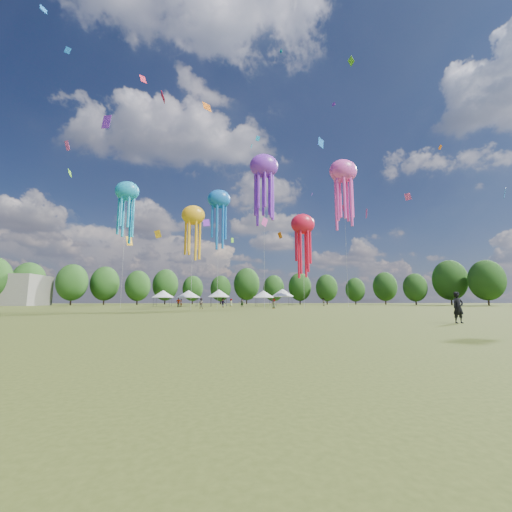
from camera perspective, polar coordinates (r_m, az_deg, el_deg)
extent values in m
plane|color=#384416|center=(19.18, 8.66, -11.65)|extent=(300.00, 300.00, 0.00)
imported|color=black|center=(21.28, 32.50, -7.78)|extent=(0.65, 0.44, 1.74)
imported|color=gray|center=(52.54, -9.84, -8.37)|extent=(0.95, 0.83, 1.67)
imported|color=gray|center=(71.53, -4.49, -8.32)|extent=(0.74, 0.95, 1.73)
imported|color=gray|center=(79.72, 11.95, -8.08)|extent=(1.01, 1.12, 1.91)
imported|color=gray|center=(62.34, -5.95, -8.34)|extent=(1.23, 0.86, 1.74)
imported|color=gray|center=(64.82, -13.74, -8.09)|extent=(1.15, 0.60, 1.87)
imported|color=gray|center=(66.44, -2.52, -8.40)|extent=(1.55, 0.63, 1.62)
imported|color=gray|center=(67.93, -13.30, -8.22)|extent=(0.38, 0.57, 1.55)
imported|color=gray|center=(53.43, 3.21, -8.52)|extent=(0.82, 0.91, 1.56)
cylinder|color=#47474C|center=(74.68, -17.93, -7.87)|extent=(0.08, 0.08, 1.91)
cylinder|color=#47474C|center=(78.09, -17.43, -7.89)|extent=(0.08, 0.08, 1.91)
cylinder|color=#47474C|center=(74.07, -15.27, -7.98)|extent=(0.08, 0.08, 1.91)
cylinder|color=#47474C|center=(77.51, -14.88, -7.99)|extent=(0.08, 0.08, 1.91)
cube|color=silver|center=(76.07, -16.35, -7.18)|extent=(3.87, 3.87, 0.10)
cone|color=silver|center=(76.08, -16.32, -6.52)|extent=(5.04, 5.04, 1.64)
cylinder|color=#47474C|center=(71.04, -13.69, -8.06)|extent=(0.08, 0.08, 1.88)
cylinder|color=#47474C|center=(74.72, -13.33, -8.06)|extent=(0.08, 0.08, 1.88)
cylinder|color=#47474C|center=(70.67, -10.67, -8.15)|extent=(0.08, 0.08, 1.88)
cylinder|color=#47474C|center=(74.38, -10.47, -8.14)|extent=(0.08, 0.08, 1.88)
cube|color=silver|center=(72.68, -12.02, -7.33)|extent=(4.11, 4.11, 0.10)
cone|color=silver|center=(72.69, -12.00, -6.65)|extent=(5.34, 5.34, 1.61)
cylinder|color=#47474C|center=(70.81, -8.11, -8.16)|extent=(0.08, 0.08, 2.00)
cylinder|color=#47474C|center=(74.27, -8.04, -8.15)|extent=(0.08, 0.08, 2.00)
cylinder|color=#47474C|center=(70.80, -5.28, -8.20)|extent=(0.08, 0.08, 2.00)
cylinder|color=#47474C|center=(74.26, -5.34, -8.19)|extent=(0.08, 0.08, 2.00)
cube|color=silver|center=(72.52, -6.68, -7.35)|extent=(3.86, 3.86, 0.10)
cone|color=silver|center=(72.53, -6.67, -6.63)|extent=(5.02, 5.02, 1.72)
cylinder|color=#47474C|center=(71.89, 0.18, -8.27)|extent=(0.08, 0.08, 1.91)
cylinder|color=#47474C|center=(75.28, -0.12, -8.26)|extent=(0.08, 0.08, 1.91)
cylinder|color=#47474C|center=(72.36, 2.89, -8.26)|extent=(0.08, 0.08, 1.91)
cylinder|color=#47474C|center=(75.73, 2.47, -8.25)|extent=(0.08, 0.08, 1.91)
cube|color=silver|center=(73.80, 1.35, -7.48)|extent=(3.80, 3.80, 0.10)
cone|color=silver|center=(73.81, 1.35, -6.81)|extent=(4.95, 4.95, 1.63)
cylinder|color=#47474C|center=(76.35, 3.62, -8.13)|extent=(0.08, 0.08, 2.20)
cylinder|color=#47474C|center=(80.18, 3.13, -8.13)|extent=(0.08, 0.08, 2.20)
cylinder|color=#47474C|center=(77.12, 6.49, -8.09)|extent=(0.08, 0.08, 2.20)
cylinder|color=#47474C|center=(80.91, 5.87, -8.10)|extent=(0.08, 0.08, 2.20)
cube|color=silver|center=(78.62, 4.77, -7.28)|extent=(4.28, 4.28, 0.10)
cone|color=silver|center=(78.64, 4.76, -6.55)|extent=(5.57, 5.57, 1.89)
ellipsoid|color=blue|center=(52.92, -6.66, 10.08)|extent=(3.72, 2.60, 3.16)
cylinder|color=beige|center=(50.88, -6.82, 0.59)|extent=(0.03, 0.03, 17.65)
ellipsoid|color=purple|center=(63.32, 1.44, 15.82)|extent=(5.49, 3.84, 4.66)
cylinder|color=beige|center=(59.17, 1.48, 3.84)|extent=(0.03, 0.03, 26.85)
ellipsoid|color=red|center=(53.61, 8.37, 5.70)|extent=(4.00, 2.80, 3.40)
cylinder|color=beige|center=(52.41, 8.52, -1.70)|extent=(0.03, 0.03, 13.89)
ellipsoid|color=#1797C9|center=(66.68, -22.10, 10.72)|extent=(4.48, 3.14, 3.81)
cylinder|color=beige|center=(64.11, -22.62, 1.35)|extent=(0.03, 0.03, 22.02)
ellipsoid|color=yellow|center=(44.66, -11.18, 7.19)|extent=(3.18, 2.22, 2.70)
cylinder|color=beige|center=(43.44, -11.41, -1.02)|extent=(0.03, 0.03, 12.86)
ellipsoid|color=#FF4BBB|center=(76.09, 15.34, 14.46)|extent=(6.24, 4.37, 5.31)
cylinder|color=beige|center=(71.78, 15.78, 3.32)|extent=(0.03, 0.03, 30.00)
cube|color=blue|center=(78.57, -33.80, 32.86)|extent=(1.07, 1.54, 1.60)
cube|color=#1797C9|center=(67.22, 0.32, 20.32)|extent=(1.01, 0.20, 1.16)
cube|color=#FF4BBB|center=(82.61, 1.56, 6.11)|extent=(1.97, 1.16, 2.54)
cube|color=purple|center=(92.12, 9.99, 10.86)|extent=(0.48, 0.63, 0.69)
cube|color=red|center=(63.64, -19.61, 27.71)|extent=(1.17, 0.83, 1.49)
cube|color=orange|center=(73.34, 4.33, 3.72)|extent=(1.00, 1.00, 1.56)
cube|color=#66DC24|center=(86.72, 16.68, 30.46)|extent=(0.91, 1.65, 2.04)
cube|color=blue|center=(77.51, -30.68, 29.13)|extent=(1.22, 0.32, 1.38)
cube|color=#1797C9|center=(84.65, -0.81, 19.10)|extent=(0.54, 0.97, 1.01)
cube|color=#FF4BBB|center=(68.51, 25.58, 9.57)|extent=(1.27, 0.93, 1.41)
cube|color=purple|center=(59.57, -25.24, 20.92)|extent=(1.80, 0.96, 2.42)
cube|color=red|center=(55.18, -16.35, 25.66)|extent=(0.81, 1.15, 1.48)
cube|color=orange|center=(62.30, -8.80, 24.91)|extent=(1.64, 1.68, 1.97)
cube|color=yellow|center=(85.12, -17.18, 3.78)|extent=(1.94, 0.62, 2.20)
cube|color=#66DC24|center=(57.06, -30.39, 12.70)|extent=(0.39, 1.02, 1.16)
cube|color=blue|center=(70.65, 11.56, 19.26)|extent=(1.66, 1.42, 2.46)
cube|color=#FF4BBB|center=(84.42, 19.18, 7.21)|extent=(0.51, 2.13, 2.59)
cube|color=purple|center=(83.56, 13.75, 24.91)|extent=(0.54, 0.93, 1.16)
cube|color=red|center=(89.71, 15.51, 8.32)|extent=(0.54, 1.28, 1.61)
cube|color=orange|center=(61.31, 30.13, 16.51)|extent=(0.69, 0.52, 0.69)
cube|color=yellow|center=(82.40, -21.76, 2.52)|extent=(1.32, 1.58, 2.43)
cube|color=#66DC24|center=(77.16, -4.27, 2.84)|extent=(0.67, 0.84, 1.25)
cube|color=blue|center=(62.72, 38.09, 8.87)|extent=(0.99, 1.39, 1.82)
cube|color=#1797C9|center=(86.91, 4.51, 32.76)|extent=(0.49, 0.88, 1.09)
cube|color=#FF4BBB|center=(49.02, -30.74, 16.64)|extent=(0.86, 1.06, 1.23)
cube|color=purple|center=(79.12, -8.91, 5.91)|extent=(1.79, 0.90, 2.03)
cylinder|color=#38281C|center=(113.36, -35.83, -6.27)|extent=(0.44, 0.44, 3.53)
ellipsoid|color=#214818|center=(113.50, -35.62, -3.71)|extent=(8.83, 8.83, 11.04)
cylinder|color=#38281C|center=(105.50, -30.27, -6.72)|extent=(0.44, 0.44, 3.36)
ellipsoid|color=#214818|center=(105.63, -30.08, -4.10)|extent=(8.40, 8.40, 10.51)
cylinder|color=#38281C|center=(109.96, -25.62, -7.02)|extent=(0.44, 0.44, 3.41)
ellipsoid|color=#214818|center=(110.09, -25.46, -4.47)|extent=(8.53, 8.53, 10.66)
cylinder|color=#38281C|center=(106.64, -20.54, -7.38)|extent=(0.44, 0.44, 3.07)
ellipsoid|color=#214818|center=(106.75, -20.43, -5.02)|extent=(7.66, 7.66, 9.58)
cylinder|color=#38281C|center=(113.36, -16.01, -7.49)|extent=(0.44, 0.44, 3.43)
ellipsoid|color=#214818|center=(113.49, -15.92, -5.00)|extent=(8.58, 8.58, 10.73)
cylinder|color=#38281C|center=(117.86, -11.33, -7.78)|extent=(0.44, 0.44, 2.95)
ellipsoid|color=#214818|center=(117.94, -11.27, -5.72)|extent=(7.37, 7.37, 9.21)
cylinder|color=#38281C|center=(113.55, -6.38, -7.89)|extent=(0.44, 0.44, 2.89)
ellipsoid|color=#214818|center=(113.63, -6.35, -5.79)|extent=(7.23, 7.23, 9.04)
cylinder|color=#38281C|center=(118.39, -1.68, -7.71)|extent=(0.44, 0.44, 3.84)
ellipsoid|color=#214818|center=(118.55, -1.67, -5.04)|extent=(9.60, 9.60, 11.99)
cylinder|color=#38281C|center=(108.45, 3.21, -7.94)|extent=(0.44, 0.44, 2.84)
ellipsoid|color=#214818|center=(108.54, 3.19, -5.78)|extent=(7.11, 7.11, 8.89)
cylinder|color=#38281C|center=(113.01, 7.91, -7.80)|extent=(0.44, 0.44, 3.16)
ellipsoid|color=#214818|center=(113.12, 7.86, -5.49)|extent=(7.91, 7.91, 9.88)
cylinder|color=#38281C|center=(109.72, 12.63, -7.75)|extent=(0.44, 0.44, 2.88)
ellipsoid|color=#214818|center=(109.81, 12.56, -5.59)|extent=(7.21, 7.21, 9.01)
cylinder|color=#38281C|center=(115.48, 17.44, -7.64)|extent=(0.44, 0.44, 2.63)
ellipsoid|color=#214818|center=(115.55, 17.36, -5.77)|extent=(6.57, 6.57, 8.22)
cylinder|color=#38281C|center=(116.29, 22.23, -7.29)|extent=(0.44, 0.44, 3.13)
ellipsoid|color=#214818|center=(116.39, 22.11, -5.08)|extent=(7.81, 7.81, 9.77)
cylinder|color=#38281C|center=(107.63, 26.75, -7.13)|extent=(0.44, 0.44, 2.72)
ellipsoid|color=#214818|center=(107.71, 26.62, -5.05)|extent=(6.80, 6.80, 8.50)
cylinder|color=#38281C|center=(110.68, 31.63, -6.52)|extent=(0.44, 0.44, 3.81)
ellipsoid|color=#214818|center=(110.85, 31.42, -3.69)|extent=(9.52, 9.52, 11.90)
cylinder|color=#38281C|center=(106.03, 36.22, -6.23)|extent=(0.44, 0.44, 3.51)
ellipsoid|color=#214818|center=(106.17, 35.99, -3.51)|extent=(8.78, 8.78, 10.97)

